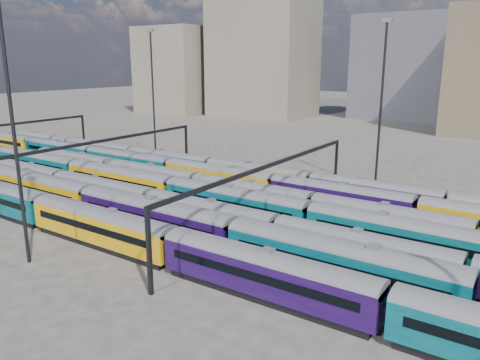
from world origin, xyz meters
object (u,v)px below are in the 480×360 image
Objects in this scene: rake_0 at (101,223)px; rake_1 at (154,214)px; rake_2 at (208,212)px; mast_2 at (13,124)px.

rake_1 is (3.03, 5.00, 0.20)m from rake_0.
rake_2 is at bearing 55.60° from rake_0.
mast_2 reaches higher than rake_1.
rake_0 is 1.11× the size of rake_2.
mast_2 is (-2.78, -7.00, 11.31)m from rake_0.
rake_0 is 5.85m from rake_1.
mast_2 reaches higher than rake_0.
rake_1 is at bearing 64.13° from mast_2.
rake_0 reaches higher than rake_2.
mast_2 is (-5.82, -12.00, 11.11)m from rake_1.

